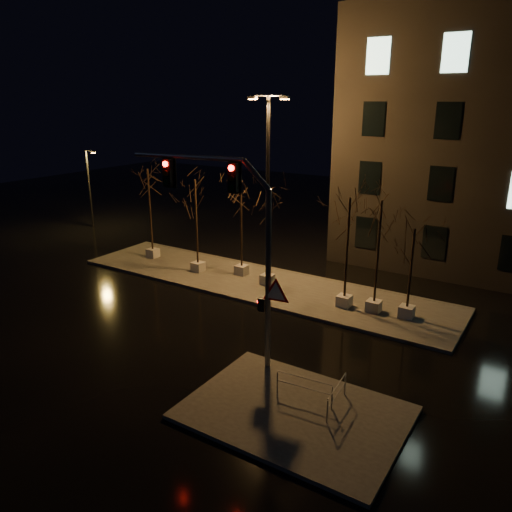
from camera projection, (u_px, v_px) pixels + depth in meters
The scene contains 15 objects.
ground at pixel (187, 323), 23.04m from camera, with size 90.00×90.00×0.00m, color black.
median at pixel (257, 283), 27.84m from camera, with size 22.00×5.00×0.15m, color #44423C.
sidewalk_corner at pixel (294, 413), 16.37m from camera, with size 7.00×5.00×0.15m, color #44423C.
tree_0 at pixel (149, 189), 30.79m from camera, with size 1.80×1.80×5.81m.
tree_1 at pixel (196, 201), 28.25m from camera, with size 1.80×1.80×5.57m.
tree_2 at pixel (241, 208), 27.77m from camera, with size 1.80×1.80×5.21m.
tree_3 at pixel (268, 211), 26.22m from camera, with size 1.80×1.80×5.42m.
tree_4 at pixel (349, 223), 23.29m from camera, with size 1.80×1.80×5.54m.
tree_5 at pixel (380, 226), 22.68m from camera, with size 1.80×1.80×5.55m.
tree_6 at pixel (413, 249), 22.33m from camera, with size 1.80×1.80×4.36m.
traffic_signal_mast at pixel (236, 232), 18.04m from camera, with size 6.37×0.96×7.83m.
streetlight_main at pixel (268, 177), 26.71m from camera, with size 2.49×0.39×9.96m.
streetlight_far at pixel (90, 185), 39.23m from camera, with size 1.20×0.24×6.11m.
guard_rail_a at pixel (304, 386), 16.73m from camera, with size 2.02×0.21×0.87m.
guard_rail_b at pixel (337, 393), 16.32m from camera, with size 0.19×1.81×0.86m.
Camera 1 is at (13.97, -16.02, 9.94)m, focal length 35.00 mm.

